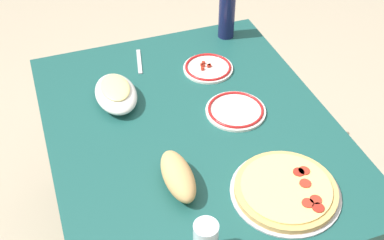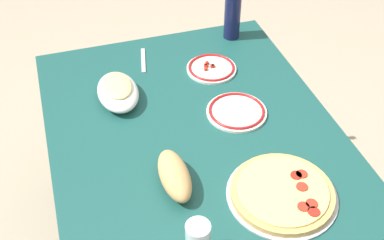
# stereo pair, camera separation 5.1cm
# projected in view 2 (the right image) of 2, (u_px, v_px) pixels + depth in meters

# --- Properties ---
(dining_table) EXTENTS (1.22, 0.99, 0.70)m
(dining_table) POSITION_uv_depth(u_px,v_px,m) (192.00, 148.00, 1.81)
(dining_table) COLOR #194C47
(dining_table) RESTS_ON ground
(pepperoni_pizza) EXTENTS (0.34, 0.34, 0.03)m
(pepperoni_pizza) POSITION_uv_depth(u_px,v_px,m) (282.00, 193.00, 1.50)
(pepperoni_pizza) COLOR #B7B7BC
(pepperoni_pizza) RESTS_ON dining_table
(baked_pasta_dish) EXTENTS (0.24, 0.15, 0.08)m
(baked_pasta_dish) POSITION_uv_depth(u_px,v_px,m) (118.00, 91.00, 1.83)
(baked_pasta_dish) COLOR white
(baked_pasta_dish) RESTS_ON dining_table
(wine_bottle) EXTENTS (0.07, 0.07, 0.30)m
(wine_bottle) POSITION_uv_depth(u_px,v_px,m) (233.00, 12.00, 2.10)
(wine_bottle) COLOR #141942
(wine_bottle) RESTS_ON dining_table
(water_glass) EXTENTS (0.07, 0.07, 0.12)m
(water_glass) POSITION_uv_depth(u_px,v_px,m) (198.00, 240.00, 1.31)
(water_glass) COLOR silver
(water_glass) RESTS_ON dining_table
(side_plate_near) EXTENTS (0.22, 0.22, 0.02)m
(side_plate_near) POSITION_uv_depth(u_px,v_px,m) (237.00, 111.00, 1.79)
(side_plate_near) COLOR white
(side_plate_near) RESTS_ON dining_table
(side_plate_far) EXTENTS (0.20, 0.20, 0.02)m
(side_plate_far) POSITION_uv_depth(u_px,v_px,m) (211.00, 68.00, 1.99)
(side_plate_far) COLOR white
(side_plate_far) RESTS_ON dining_table
(bread_loaf) EXTENTS (0.21, 0.09, 0.08)m
(bread_loaf) POSITION_uv_depth(u_px,v_px,m) (174.00, 175.00, 1.51)
(bread_loaf) COLOR tan
(bread_loaf) RESTS_ON dining_table
(fork_right) EXTENTS (0.17, 0.05, 0.00)m
(fork_right) POSITION_uv_depth(u_px,v_px,m) (143.00, 60.00, 2.04)
(fork_right) COLOR #B7B7BC
(fork_right) RESTS_ON dining_table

